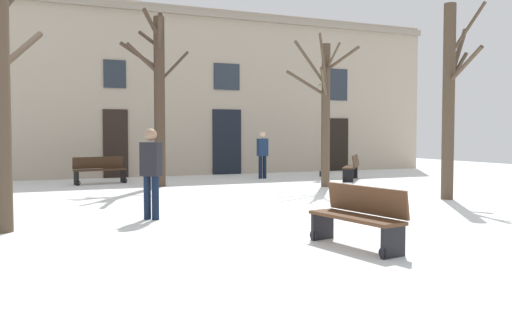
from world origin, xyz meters
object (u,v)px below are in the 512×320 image
object	(u,v)px
tree_right_of_center	(325,108)
bench_facing_shops	(100,170)
bench_back_to_back_left	(358,216)
person_by_shop_door	(151,169)
person_near_bench	(262,152)
tree_left_of_center	(450,97)
streetlamp	(323,118)
bench_near_lamp	(352,167)
tree_foreground	(158,93)

from	to	relation	value
tree_right_of_center	bench_facing_shops	distance (m)	7.69
tree_right_of_center	bench_back_to_back_left	distance (m)	9.20
person_by_shop_door	person_near_bench	world-z (taller)	person_by_shop_door
tree_left_of_center	tree_right_of_center	distance (m)	4.17
streetlamp	bench_facing_shops	bearing A→B (deg)	178.19
tree_right_of_center	person_near_bench	bearing A→B (deg)	97.85
tree_left_of_center	tree_right_of_center	bearing A→B (deg)	107.83
tree_left_of_center	bench_near_lamp	size ratio (longest dim) A/B	2.95
bench_back_to_back_left	bench_near_lamp	xyz separation A→B (m)	(6.31, 9.68, 0.03)
tree_left_of_center	bench_back_to_back_left	world-z (taller)	tree_left_of_center
bench_near_lamp	person_by_shop_door	bearing A→B (deg)	-16.10
streetlamp	bench_back_to_back_left	xyz separation A→B (m)	(-6.20, -11.59, -1.80)
bench_facing_shops	person_by_shop_door	distance (m)	8.14
tree_left_of_center	bench_facing_shops	size ratio (longest dim) A/B	2.79
bench_near_lamp	tree_left_of_center	bearing A→B (deg)	30.24
tree_foreground	bench_facing_shops	bearing A→B (deg)	132.82
tree_right_of_center	bench_facing_shops	bearing A→B (deg)	148.33
bench_back_to_back_left	person_by_shop_door	bearing A→B (deg)	-158.30
tree_foreground	streetlamp	world-z (taller)	tree_foreground
bench_back_to_back_left	tree_right_of_center	bearing A→B (deg)	143.44
streetlamp	bench_near_lamp	size ratio (longest dim) A/B	2.21
tree_left_of_center	person_by_shop_door	xyz separation A→B (m)	(-7.65, -0.25, -1.61)
tree_foreground	person_near_bench	size ratio (longest dim) A/B	3.10
person_near_bench	tree_left_of_center	bearing A→B (deg)	95.90
tree_left_of_center	tree_right_of_center	xyz separation A→B (m)	(-1.28, 3.97, -0.12)
tree_left_of_center	person_by_shop_door	distance (m)	7.82
tree_left_of_center	bench_facing_shops	distance (m)	11.14
tree_foreground	tree_left_of_center	size ratio (longest dim) A/B	1.10
bench_back_to_back_left	bench_near_lamp	size ratio (longest dim) A/B	1.00
tree_left_of_center	bench_near_lamp	distance (m)	6.14
tree_foreground	tree_right_of_center	bearing A→B (deg)	-24.74
tree_right_of_center	bench_back_to_back_left	bearing A→B (deg)	-117.56
bench_near_lamp	tree_right_of_center	bearing A→B (deg)	-12.33
tree_right_of_center	bench_near_lamp	world-z (taller)	tree_right_of_center
bench_near_lamp	person_near_bench	bearing A→B (deg)	-86.73
tree_foreground	bench_back_to_back_left	xyz separation A→B (m)	(0.57, -10.14, -2.48)
person_near_bench	bench_back_to_back_left	bearing A→B (deg)	65.26
tree_foreground	person_near_bench	world-z (taller)	tree_foreground
tree_foreground	bench_facing_shops	xyz separation A→B (m)	(-1.59, 1.72, -2.46)
bench_back_to_back_left	person_by_shop_door	size ratio (longest dim) A/B	0.95
streetlamp	person_by_shop_door	distance (m)	11.59
tree_right_of_center	person_by_shop_door	distance (m)	7.79
tree_foreground	person_near_bench	bearing A→B (deg)	19.07
tree_right_of_center	person_by_shop_door	xyz separation A→B (m)	(-6.37, -4.22, -1.49)
bench_facing_shops	bench_near_lamp	world-z (taller)	bench_near_lamp
tree_foreground	person_by_shop_door	size ratio (longest dim) A/B	3.07
tree_right_of_center	bench_back_to_back_left	size ratio (longest dim) A/B	2.77
tree_right_of_center	person_near_bench	world-z (taller)	tree_right_of_center
tree_left_of_center	bench_facing_shops	world-z (taller)	tree_left_of_center
bench_facing_shops	person_by_shop_door	size ratio (longest dim) A/B	1.00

